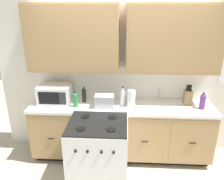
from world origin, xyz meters
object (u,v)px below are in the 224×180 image
object	(u,v)px
bottle_dark	(84,94)
bottle_green	(75,99)
bottle_clear	(123,96)
paper_towel_roll	(131,99)
bottle_violet	(203,101)
knife_block	(188,97)
toaster	(104,101)
stove_range	(98,154)
microwave	(55,94)

from	to	relation	value
bottle_dark	bottle_green	bearing A→B (deg)	-118.82
bottle_dark	bottle_clear	bearing A→B (deg)	-7.93
paper_towel_roll	bottle_violet	xyz separation A→B (m)	(1.03, -0.01, -0.01)
knife_block	toaster	bearing A→B (deg)	-171.27
bottle_green	bottle_dark	xyz separation A→B (m)	(0.10, 0.18, 0.01)
paper_towel_roll	knife_block	bearing A→B (deg)	10.26
stove_range	microwave	distance (m)	1.15
microwave	bottle_green	world-z (taller)	microwave
bottle_green	bottle_violet	bearing A→B (deg)	0.88
stove_range	bottle_dark	xyz separation A→B (m)	(-0.29, 0.72, 0.56)
bottle_dark	paper_towel_roll	bearing A→B (deg)	-10.98
toaster	paper_towel_roll	bearing A→B (deg)	5.36
microwave	bottle_violet	size ratio (longest dim) A/B	1.92
stove_range	toaster	bearing A→B (deg)	85.88
bottle_clear	paper_towel_roll	bearing A→B (deg)	-24.27
toaster	bottle_green	size ratio (longest dim) A/B	1.19
bottle_violet	bottle_dark	distance (m)	1.76
stove_range	paper_towel_roll	distance (m)	0.92
paper_towel_roll	microwave	bearing A→B (deg)	174.98
toaster	bottle_dark	world-z (taller)	bottle_dark
bottle_clear	bottle_green	bearing A→B (deg)	-172.25
bottle_green	bottle_dark	bearing A→B (deg)	61.18
bottle_green	knife_block	bearing A→B (deg)	6.53
bottle_clear	bottle_dark	xyz separation A→B (m)	(-0.60, 0.08, -0.02)
bottle_violet	bottle_clear	distance (m)	1.16
paper_towel_roll	bottle_violet	distance (m)	1.03
knife_block	bottle_dark	size ratio (longest dim) A/B	1.24
toaster	knife_block	distance (m)	1.26
knife_block	bottle_violet	distance (m)	0.24
bottle_violet	bottle_dark	size ratio (longest dim) A/B	1.00
bottle_violet	bottle_clear	size ratio (longest dim) A/B	0.85
knife_block	bottle_dark	bearing A→B (deg)	-179.48
paper_towel_roll	bottle_violet	world-z (taller)	paper_towel_roll
microwave	bottle_clear	size ratio (longest dim) A/B	1.62
toaster	bottle_clear	distance (m)	0.29
knife_block	stove_range	bearing A→B (deg)	-150.37
bottle_clear	bottle_violet	bearing A→B (deg)	-3.28
bottle_clear	bottle_dark	bearing A→B (deg)	172.07
stove_range	knife_block	xyz separation A→B (m)	(1.29, 0.73, 0.55)
paper_towel_roll	toaster	bearing A→B (deg)	-174.64
bottle_clear	bottle_dark	world-z (taller)	bottle_clear
microwave	bottle_green	distance (m)	0.37
microwave	toaster	distance (m)	0.78
bottle_green	microwave	bearing A→B (deg)	157.78
toaster	bottle_dark	bearing A→B (deg)	151.79
microwave	bottle_dark	size ratio (longest dim) A/B	1.92
stove_range	microwave	world-z (taller)	microwave
knife_block	bottle_clear	distance (m)	0.99
paper_towel_roll	bottle_violet	bearing A→B (deg)	-0.49
knife_block	bottle_clear	world-z (taller)	knife_block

